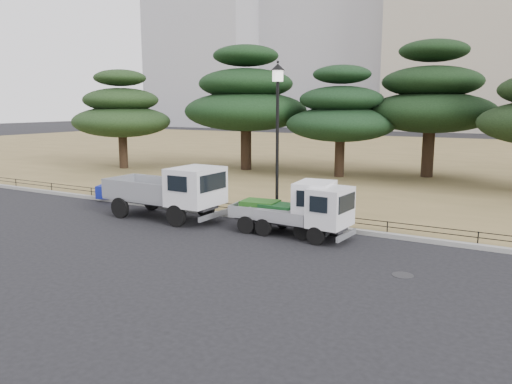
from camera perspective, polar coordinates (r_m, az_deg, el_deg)
The scene contains 14 objects.
ground at distance 18.12m, azimuth -3.13°, elevation -5.01°, with size 220.00×220.00×0.00m, color black.
lawn at distance 46.52m, azimuth 17.69°, elevation 3.81°, with size 120.00×56.00×0.15m, color olive.
curb at distance 20.27m, azimuth 0.84°, elevation -3.14°, with size 120.00×0.25×0.16m, color gray.
truck_large at distance 20.79m, azimuth -9.87°, elevation 0.29°, with size 5.14×2.15×2.23m.
truck_kei_front at distance 18.30m, azimuth 3.95°, elevation -1.72°, with size 3.84×1.94×1.96m.
truck_kei_rear at distance 17.74m, azimuth 5.88°, elevation -2.26°, with size 3.69×1.80×1.88m.
street_lamp at distance 19.79m, azimuth 2.47°, elevation 8.77°, with size 0.55×0.55×6.09m.
pipe_fence at distance 20.32m, azimuth 1.04°, elevation -2.07°, with size 38.00×0.04×0.40m.
tarp_pile at distance 25.54m, azimuth -16.10°, elevation 0.16°, with size 1.60×1.41×0.88m.
manhole at distance 14.60m, azimuth 16.42°, elevation -9.10°, with size 0.60×0.60×0.01m, color #2D2D30.
pine_west_far at distance 37.15m, azimuth -15.12°, elevation 8.83°, with size 6.89×6.89×6.96m.
pine_west_near at distance 35.06m, azimuth -1.17°, elevation 10.60°, with size 8.53×8.53×8.53m.
pine_center_left at distance 31.94m, azimuth 9.66°, elevation 8.89°, with size 6.83×6.83×6.94m.
pine_center_right at distance 33.24m, azimuth 19.38°, elevation 10.03°, with size 7.96×7.96×8.44m.
Camera 1 is at (9.48, -14.72, 4.67)m, focal length 35.00 mm.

